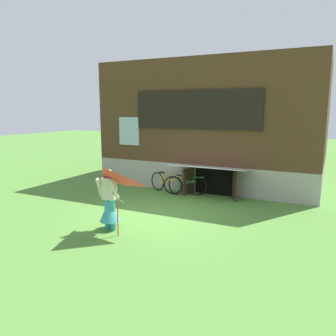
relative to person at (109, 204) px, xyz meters
The scene contains 6 objects.
ground_plane 1.76m from the person, 71.47° to the left, with size 60.00×60.00×0.00m, color #4C7F33.
log_house 7.24m from the person, 85.76° to the left, with size 8.46×6.02×4.87m.
person is the anchor object (origin of this frame).
kite 0.92m from the person, 64.65° to the right, with size 1.14×1.22×1.57m.
bicycle_green 4.06m from the person, 85.13° to the left, with size 1.53×0.44×0.72m.
bicycle_yellow 4.06m from the person, 95.76° to the left, with size 1.56×0.59×0.75m.
Camera 1 is at (4.42, -8.19, 3.03)m, focal length 35.60 mm.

